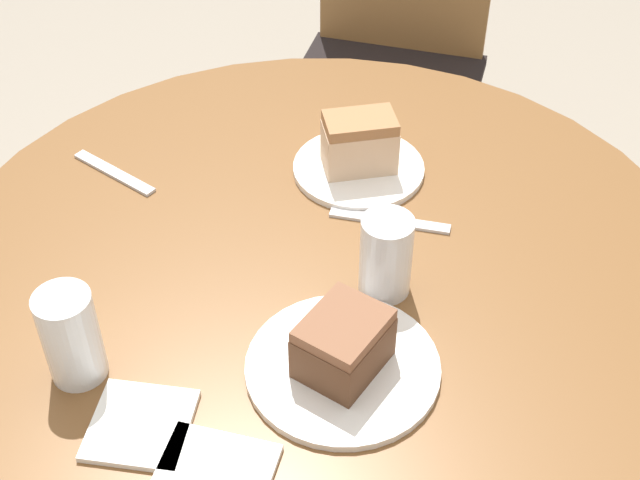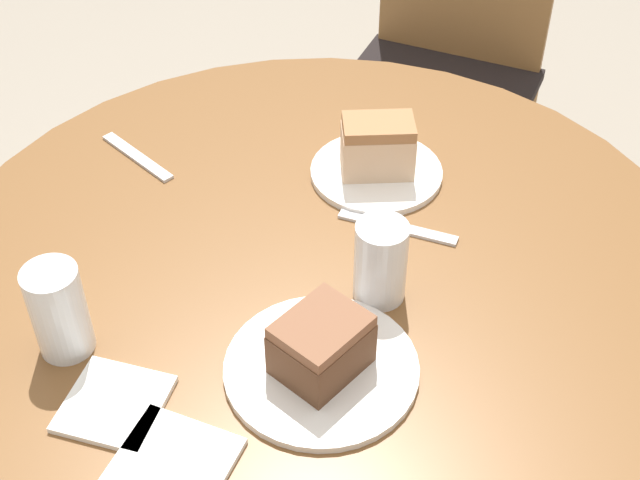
# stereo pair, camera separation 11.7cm
# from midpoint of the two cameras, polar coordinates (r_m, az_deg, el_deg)

# --- Properties ---
(table) EXTENTS (1.06, 1.06, 0.71)m
(table) POSITION_cam_midpoint_polar(r_m,az_deg,el_deg) (1.32, 2.54, -7.12)
(table) COLOR brown
(table) RESTS_ON ground_plane
(chair) EXTENTS (0.47, 0.48, 0.95)m
(chair) POSITION_cam_midpoint_polar(r_m,az_deg,el_deg) (2.02, 9.50, 10.60)
(chair) COLOR olive
(chair) RESTS_ON ground_plane
(plate_near) EXTENTS (0.20, 0.20, 0.01)m
(plate_near) POSITION_cam_midpoint_polar(r_m,az_deg,el_deg) (1.34, 6.12, 4.23)
(plate_near) COLOR white
(plate_near) RESTS_ON table
(plate_far) EXTENTS (0.23, 0.23, 0.01)m
(plate_far) POSITION_cam_midpoint_polar(r_m,az_deg,el_deg) (1.06, 3.26, -8.38)
(plate_far) COLOR white
(plate_far) RESTS_ON table
(cake_slice_near) EXTENTS (0.12, 0.09, 0.09)m
(cake_slice_near) POSITION_cam_midpoint_polar(r_m,az_deg,el_deg) (1.32, 6.27, 5.88)
(cake_slice_near) COLOR beige
(cake_slice_near) RESTS_ON plate_near
(cake_slice_far) EXTENTS (0.12, 0.13, 0.08)m
(cake_slice_far) POSITION_cam_midpoint_polar(r_m,az_deg,el_deg) (1.03, 3.35, -6.88)
(cake_slice_far) COLOR brown
(cake_slice_far) RESTS_ON plate_far
(glass_lemonade) EXTENTS (0.07, 0.07, 0.11)m
(glass_lemonade) POSITION_cam_midpoint_polar(r_m,az_deg,el_deg) (1.12, 6.87, -1.69)
(glass_lemonade) COLOR beige
(glass_lemonade) RESTS_ON table
(glass_water) EXTENTS (0.07, 0.07, 0.12)m
(glass_water) POSITION_cam_midpoint_polar(r_m,az_deg,el_deg) (1.08, -13.37, -4.85)
(glass_water) COLOR silver
(glass_water) RESTS_ON table
(napkin_stack) EXTENTS (0.14, 0.14, 0.01)m
(napkin_stack) POSITION_cam_midpoint_polar(r_m,az_deg,el_deg) (0.99, -6.09, -14.40)
(napkin_stack) COLOR white
(napkin_stack) RESTS_ON table
(fork) EXTENTS (0.17, 0.04, 0.00)m
(fork) POSITION_cam_midpoint_polar(r_m,az_deg,el_deg) (1.25, 7.64, 0.70)
(fork) COLOR silver
(fork) RESTS_ON table
(spoon) EXTENTS (0.14, 0.10, 0.00)m
(spoon) POSITION_cam_midpoint_polar(r_m,az_deg,el_deg) (1.39, -9.28, 5.18)
(spoon) COLOR silver
(spoon) RESTS_ON table
(napkin_side) EXTENTS (0.12, 0.12, 0.01)m
(napkin_side) POSITION_cam_midpoint_polar(r_m,az_deg,el_deg) (1.05, -9.89, -10.45)
(napkin_side) COLOR white
(napkin_side) RESTS_ON table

